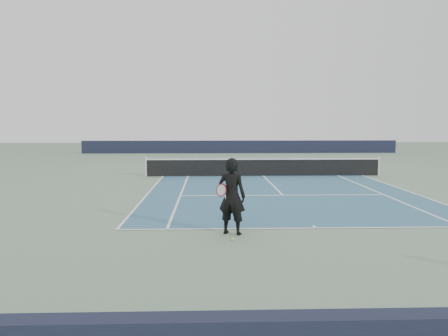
{
  "coord_description": "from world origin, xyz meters",
  "views": [
    {
      "loc": [
        -2.94,
        -23.64,
        2.93
      ],
      "look_at": [
        -2.36,
        -6.19,
        1.1
      ],
      "focal_mm": 35.0,
      "sensor_mm": 36.0,
      "label": 1
    }
  ],
  "objects": [
    {
      "name": "windscreen_far",
      "position": [
        0.0,
        17.88,
        0.6
      ],
      "size": [
        30.0,
        0.25,
        1.2
      ],
      "primitive_type": "cube",
      "color": "black",
      "rests_on": "ground"
    },
    {
      "name": "court_surface",
      "position": [
        0.0,
        0.0,
        0.01
      ],
      "size": [
        10.97,
        23.77,
        0.01
      ],
      "primitive_type": "cube",
      "color": "#335E7A",
      "rests_on": "ground"
    },
    {
      "name": "ground",
      "position": [
        0.0,
        0.0,
        0.0
      ],
      "size": [
        80.0,
        80.0,
        0.0
      ],
      "primitive_type": "plane",
      "color": "slate"
    },
    {
      "name": "tennis_ball",
      "position": [
        -2.38,
        -13.05,
        0.04
      ],
      "size": [
        0.07,
        0.07,
        0.07
      ],
      "primitive_type": "sphere",
      "color": "#C7E02D",
      "rests_on": "ground"
    },
    {
      "name": "tennis_player",
      "position": [
        -2.36,
        -12.39,
        1.01
      ],
      "size": [
        0.91,
        0.79,
        2.02
      ],
      "color": "black",
      "rests_on": "ground"
    },
    {
      "name": "tennis_net",
      "position": [
        0.0,
        0.0,
        0.5
      ],
      "size": [
        12.9,
        0.1,
        1.07
      ],
      "color": "silver",
      "rests_on": "ground"
    }
  ]
}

